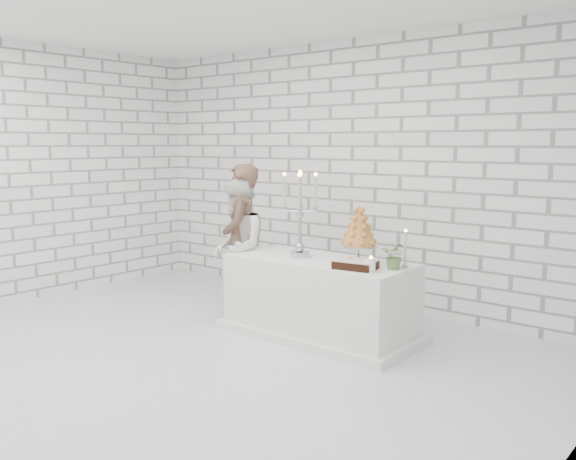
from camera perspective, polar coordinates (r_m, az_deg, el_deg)
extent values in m
cube|color=silver|center=(5.45, -9.28, -11.78)|extent=(6.00, 5.00, 0.01)
cube|color=white|center=(7.03, 5.98, 5.25)|extent=(6.00, 0.01, 3.00)
cube|color=white|center=(7.66, -24.59, 4.79)|extent=(0.01, 5.00, 3.00)
cube|color=white|center=(3.49, 24.70, 1.72)|extent=(0.01, 5.00, 3.00)
cube|color=white|center=(5.91, 2.97, -6.31)|extent=(1.80, 0.80, 0.75)
imported|color=brown|center=(6.51, -4.41, -1.02)|extent=(0.66, 0.71, 1.63)
imported|color=white|center=(6.48, -4.69, -1.72)|extent=(0.89, 0.91, 1.48)
cube|color=black|center=(5.40, 6.31, -3.18)|extent=(0.38, 0.30, 0.08)
cylinder|color=white|center=(5.28, 7.72, -3.27)|extent=(0.08, 0.08, 0.12)
cylinder|color=#BCB099|center=(5.50, 10.88, -1.81)|extent=(0.07, 0.07, 0.32)
imported|color=#386231|center=(5.41, 9.94, -2.37)|extent=(0.25, 0.22, 0.24)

